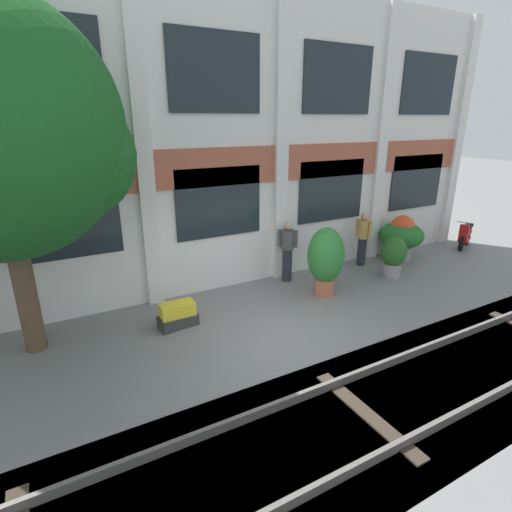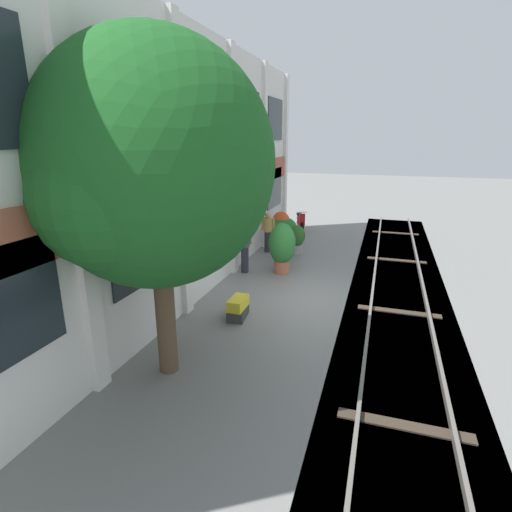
{
  "view_description": "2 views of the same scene",
  "coord_description": "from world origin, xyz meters",
  "px_view_note": "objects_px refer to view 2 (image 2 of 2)",
  "views": [
    {
      "loc": [
        -3.85,
        -6.1,
        4.19
      ],
      "look_at": [
        0.39,
        1.6,
        1.16
      ],
      "focal_mm": 28.0,
      "sensor_mm": 36.0,
      "label": 1
    },
    {
      "loc": [
        -10.43,
        -2.01,
        4.47
      ],
      "look_at": [
        -0.23,
        1.3,
        1.24
      ],
      "focal_mm": 28.0,
      "sensor_mm": 36.0,
      "label": 2
    }
  ],
  "objects_px": {
    "potted_plant_stone_basin": "(281,226)",
    "resident_by_doorway": "(245,247)",
    "potted_plant_ribbed_drum": "(282,246)",
    "scooter_near_curb": "(300,221)",
    "broadleaf_tree": "(155,170)",
    "potted_plant_square_trough": "(238,308)",
    "potted_plant_glazed_jar": "(296,238)",
    "resident_watching_tracks": "(268,231)"
  },
  "relations": [
    {
      "from": "resident_by_doorway",
      "to": "resident_watching_tracks",
      "type": "height_order",
      "value": "resident_by_doorway"
    },
    {
      "from": "potted_plant_square_trough",
      "to": "resident_watching_tracks",
      "type": "relative_size",
      "value": 0.52
    },
    {
      "from": "resident_by_doorway",
      "to": "scooter_near_curb",
      "type": "bearing_deg",
      "value": 122.26
    },
    {
      "from": "potted_plant_stone_basin",
      "to": "scooter_near_curb",
      "type": "distance_m",
      "value": 2.91
    },
    {
      "from": "broadleaf_tree",
      "to": "resident_watching_tracks",
      "type": "height_order",
      "value": "broadleaf_tree"
    },
    {
      "from": "potted_plant_stone_basin",
      "to": "resident_watching_tracks",
      "type": "distance_m",
      "value": 1.46
    },
    {
      "from": "potted_plant_ribbed_drum",
      "to": "potted_plant_square_trough",
      "type": "bearing_deg",
      "value": 177.07
    },
    {
      "from": "potted_plant_ribbed_drum",
      "to": "scooter_near_curb",
      "type": "height_order",
      "value": "potted_plant_ribbed_drum"
    },
    {
      "from": "scooter_near_curb",
      "to": "potted_plant_square_trough",
      "type": "bearing_deg",
      "value": -19.63
    },
    {
      "from": "potted_plant_stone_basin",
      "to": "resident_by_doorway",
      "type": "relative_size",
      "value": 0.85
    },
    {
      "from": "broadleaf_tree",
      "to": "resident_by_doorway",
      "type": "relative_size",
      "value": 3.76
    },
    {
      "from": "potted_plant_square_trough",
      "to": "resident_by_doorway",
      "type": "distance_m",
      "value": 3.62
    },
    {
      "from": "potted_plant_stone_basin",
      "to": "potted_plant_ribbed_drum",
      "type": "height_order",
      "value": "potted_plant_ribbed_drum"
    },
    {
      "from": "scooter_near_curb",
      "to": "resident_watching_tracks",
      "type": "bearing_deg",
      "value": -28.21
    },
    {
      "from": "potted_plant_stone_basin",
      "to": "resident_by_doorway",
      "type": "height_order",
      "value": "resident_by_doorway"
    },
    {
      "from": "broadleaf_tree",
      "to": "scooter_near_curb",
      "type": "distance_m",
      "value": 13.5
    },
    {
      "from": "potted_plant_glazed_jar",
      "to": "potted_plant_ribbed_drum",
      "type": "distance_m",
      "value": 2.41
    },
    {
      "from": "potted_plant_ribbed_drum",
      "to": "scooter_near_curb",
      "type": "xyz_separation_m",
      "value": [
        6.65,
        0.77,
        -0.52
      ]
    },
    {
      "from": "broadleaf_tree",
      "to": "potted_plant_square_trough",
      "type": "relative_size",
      "value": 7.37
    },
    {
      "from": "broadleaf_tree",
      "to": "resident_by_doorway",
      "type": "height_order",
      "value": "broadleaf_tree"
    },
    {
      "from": "potted_plant_square_trough",
      "to": "scooter_near_curb",
      "type": "xyz_separation_m",
      "value": [
        10.38,
        0.58,
        0.19
      ]
    },
    {
      "from": "scooter_near_curb",
      "to": "potted_plant_ribbed_drum",
      "type": "bearing_deg",
      "value": -16.22
    },
    {
      "from": "potted_plant_ribbed_drum",
      "to": "potted_plant_square_trough",
      "type": "xyz_separation_m",
      "value": [
        -3.73,
        0.19,
        -0.7
      ]
    },
    {
      "from": "potted_plant_glazed_jar",
      "to": "potted_plant_stone_basin",
      "type": "bearing_deg",
      "value": 35.48
    },
    {
      "from": "potted_plant_square_trough",
      "to": "resident_by_doorway",
      "type": "height_order",
      "value": "resident_by_doorway"
    },
    {
      "from": "potted_plant_stone_basin",
      "to": "resident_watching_tracks",
      "type": "height_order",
      "value": "resident_watching_tracks"
    },
    {
      "from": "potted_plant_square_trough",
      "to": "potted_plant_glazed_jar",
      "type": "bearing_deg",
      "value": -1.49
    },
    {
      "from": "resident_watching_tracks",
      "to": "potted_plant_glazed_jar",
      "type": "bearing_deg",
      "value": 82.36
    },
    {
      "from": "potted_plant_glazed_jar",
      "to": "potted_plant_stone_basin",
      "type": "height_order",
      "value": "potted_plant_stone_basin"
    },
    {
      "from": "potted_plant_glazed_jar",
      "to": "resident_by_doorway",
      "type": "distance_m",
      "value": 2.97
    },
    {
      "from": "potted_plant_ribbed_drum",
      "to": "potted_plant_square_trough",
      "type": "relative_size",
      "value": 2.06
    },
    {
      "from": "potted_plant_square_trough",
      "to": "scooter_near_curb",
      "type": "distance_m",
      "value": 10.4
    },
    {
      "from": "scooter_near_curb",
      "to": "resident_watching_tracks",
      "type": "xyz_separation_m",
      "value": [
        -4.33,
        0.41,
        0.42
      ]
    },
    {
      "from": "potted_plant_glazed_jar",
      "to": "potted_plant_square_trough",
      "type": "xyz_separation_m",
      "value": [
        -6.13,
        0.16,
        -0.39
      ]
    },
    {
      "from": "scooter_near_curb",
      "to": "resident_watching_tracks",
      "type": "distance_m",
      "value": 4.37
    },
    {
      "from": "potted_plant_square_trough",
      "to": "resident_watching_tracks",
      "type": "height_order",
      "value": "resident_watching_tracks"
    },
    {
      "from": "broadleaf_tree",
      "to": "potted_plant_stone_basin",
      "type": "distance_m",
      "value": 10.65
    },
    {
      "from": "potted_plant_glazed_jar",
      "to": "potted_plant_ribbed_drum",
      "type": "height_order",
      "value": "potted_plant_ribbed_drum"
    },
    {
      "from": "potted_plant_ribbed_drum",
      "to": "resident_by_doorway",
      "type": "distance_m",
      "value": 1.26
    },
    {
      "from": "scooter_near_curb",
      "to": "broadleaf_tree",
      "type": "bearing_deg",
      "value": -22.34
    },
    {
      "from": "potted_plant_glazed_jar",
      "to": "potted_plant_ribbed_drum",
      "type": "xyz_separation_m",
      "value": [
        -2.39,
        -0.03,
        0.32
      ]
    },
    {
      "from": "scooter_near_curb",
      "to": "resident_by_doorway",
      "type": "relative_size",
      "value": 0.8
    }
  ]
}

